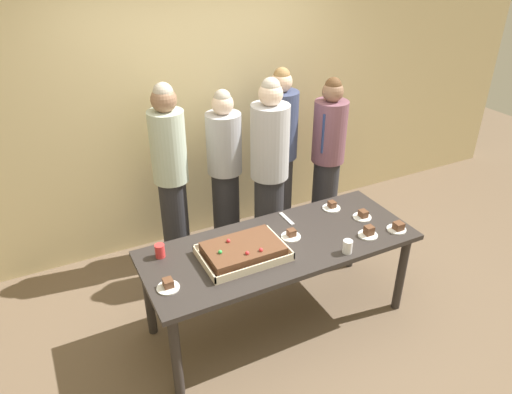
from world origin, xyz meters
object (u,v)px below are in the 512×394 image
(drink_cup_nearest, at_px, (160,251))
(person_striped_tie_right, at_px, (269,175))
(plated_slice_near_left, at_px, (291,235))
(plated_slice_far_left, at_px, (368,232))
(person_green_shirt_behind, at_px, (171,174))
(party_table, at_px, (280,252))
(cake_server_utensil, at_px, (287,219))
(plated_slice_center_front, at_px, (363,215))
(drink_cup_middle, at_px, (348,247))
(plated_slice_near_right, at_px, (332,206))
(plated_slice_far_right, at_px, (398,227))
(sheet_cake, at_px, (243,251))
(person_left_edge_reaching, at_px, (328,157))
(plated_slice_center_back, at_px, (168,285))
(person_back_corner, at_px, (225,171))
(person_serving_front, at_px, (280,156))

(drink_cup_nearest, height_order, person_striped_tie_right, person_striped_tie_right)
(plated_slice_near_left, xyz_separation_m, plated_slice_far_left, (0.54, -0.25, 0.01))
(drink_cup_nearest, distance_m, person_green_shirt_behind, 1.00)
(party_table, xyz_separation_m, drink_cup_nearest, (-0.84, 0.24, 0.13))
(party_table, height_order, drink_cup_nearest, drink_cup_nearest)
(plated_slice_near_left, xyz_separation_m, cake_server_utensil, (0.10, 0.24, -0.01))
(plated_slice_near_left, relative_size, plated_slice_center_front, 1.00)
(person_green_shirt_behind, bearing_deg, person_striped_tie_right, 53.47)
(plated_slice_near_left, height_order, drink_cup_middle, drink_cup_middle)
(plated_slice_near_right, relative_size, drink_cup_nearest, 1.50)
(plated_slice_far_right, distance_m, cake_server_utensil, 0.87)
(person_striped_tie_right, bearing_deg, sheet_cake, -0.00)
(plated_slice_far_right, bearing_deg, drink_cup_middle, -173.15)
(plated_slice_far_right, xyz_separation_m, person_left_edge_reaching, (0.16, 1.20, 0.08))
(plated_slice_near_left, distance_m, plated_slice_center_back, 1.02)
(plated_slice_center_back, xyz_separation_m, drink_cup_middle, (1.27, -0.20, 0.03))
(plated_slice_center_back, bearing_deg, plated_slice_far_right, -4.51)
(sheet_cake, bearing_deg, plated_slice_center_back, -171.21)
(sheet_cake, distance_m, plated_slice_center_front, 1.09)
(plated_slice_near_left, bearing_deg, party_table, -162.84)
(sheet_cake, xyz_separation_m, plated_slice_center_front, (1.09, 0.04, -0.03))
(cake_server_utensil, distance_m, person_back_corner, 0.89)
(plated_slice_near_left, relative_size, plated_slice_center_back, 1.00)
(sheet_cake, xyz_separation_m, cake_server_utensil, (0.53, 0.30, -0.04))
(person_serving_front, bearing_deg, plated_slice_far_right, 52.67)
(plated_slice_near_right, distance_m, plated_slice_far_left, 0.46)
(plated_slice_center_back, bearing_deg, drink_cup_middle, -9.14)
(plated_slice_center_back, height_order, person_green_shirt_behind, person_green_shirt_behind)
(plated_slice_near_left, xyz_separation_m, plated_slice_near_right, (0.52, 0.22, -0.00))
(person_left_edge_reaching, bearing_deg, cake_server_utensil, 3.24)
(plated_slice_center_back, bearing_deg, person_back_corner, 52.86)
(person_serving_front, relative_size, person_green_shirt_behind, 1.01)
(sheet_cake, xyz_separation_m, plated_slice_near_right, (0.95, 0.28, -0.03))
(sheet_cake, height_order, plated_slice_center_back, sheet_cake)
(drink_cup_nearest, relative_size, person_striped_tie_right, 0.06)
(plated_slice_far_left, distance_m, person_serving_front, 1.29)
(cake_server_utensil, bearing_deg, plated_slice_center_back, -160.78)
(plated_slice_far_right, height_order, person_back_corner, person_back_corner)
(plated_slice_center_back, height_order, drink_cup_middle, drink_cup_middle)
(plated_slice_near_right, xyz_separation_m, person_back_corner, (-0.58, 0.89, 0.07))
(sheet_cake, xyz_separation_m, drink_cup_nearest, (-0.53, 0.26, 0.00))
(party_table, relative_size, person_back_corner, 1.29)
(drink_cup_middle, relative_size, person_left_edge_reaching, 0.06)
(drink_cup_middle, bearing_deg, person_striped_tie_right, 94.31)
(person_serving_front, bearing_deg, person_left_edge_reaching, 114.41)
(plated_slice_near_left, height_order, person_green_shirt_behind, person_green_shirt_behind)
(person_striped_tie_right, bearing_deg, drink_cup_nearest, -27.69)
(plated_slice_near_right, height_order, cake_server_utensil, plated_slice_near_right)
(drink_cup_nearest, xyz_separation_m, person_left_edge_reaching, (1.90, 0.70, 0.06))
(plated_slice_near_left, distance_m, cake_server_utensil, 0.26)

